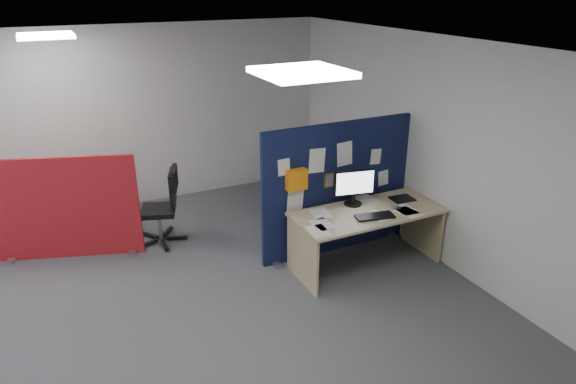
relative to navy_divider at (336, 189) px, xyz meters
name	(u,v)px	position (x,y,z in m)	size (l,w,h in m)	color
floor	(52,371)	(-3.46, -0.84, -0.85)	(9.00, 9.00, 0.00)	#505358
wall_back	(20,131)	(-3.46, 2.66, 0.50)	(9.00, 0.02, 2.70)	silver
wall_right	(452,159)	(1.04, -0.84, 0.50)	(0.02, 7.00, 2.70)	silver
ceiling_lights	(34,57)	(-3.13, -0.17, 1.82)	(4.10, 4.10, 0.04)	white
navy_divider	(336,189)	(0.00, 0.00, 0.00)	(2.06, 0.30, 1.70)	#10133B
main_desk	(365,223)	(0.12, -0.48, -0.29)	(1.79, 0.79, 0.73)	tan
monitor_main	(354,186)	(0.07, -0.27, 0.12)	(0.51, 0.21, 0.44)	black
keyboard	(375,216)	(0.10, -0.69, -0.11)	(0.45, 0.18, 0.03)	black
mouse	(396,208)	(0.47, -0.61, -0.11)	(0.10, 0.06, 0.03)	#9A9A9F
paper_tray	(402,199)	(0.71, -0.41, -0.11)	(0.28, 0.22, 0.01)	black
red_divider	(66,209)	(-3.09, 1.30, -0.20)	(1.70, 0.60, 1.33)	maroon
office_chair	(166,201)	(-1.89, 1.17, -0.27)	(0.68, 0.65, 1.02)	black
desk_papers	(361,215)	(0.00, -0.57, -0.12)	(1.44, 0.85, 0.00)	white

